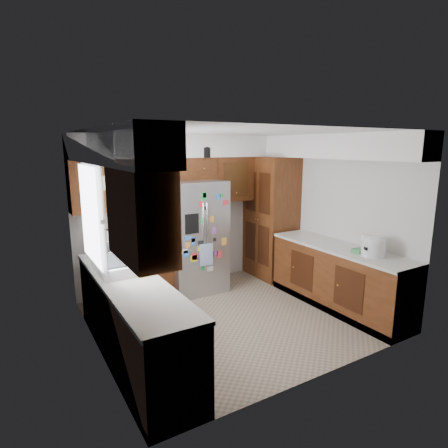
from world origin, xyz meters
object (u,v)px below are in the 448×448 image
(fridge, at_px, (194,237))
(rice_cooker, at_px, (374,246))
(paper_towel, at_px, (366,244))
(pantry, at_px, (271,218))

(fridge, height_order, rice_cooker, fridge)
(fridge, distance_m, rice_cooker, 2.69)
(fridge, xyz_separation_m, rice_cooker, (1.50, -2.23, 0.16))
(paper_towel, bearing_deg, fridge, 125.81)
(fridge, height_order, paper_towel, fridge)
(paper_towel, bearing_deg, rice_cooker, -94.47)
(pantry, bearing_deg, fridge, 177.94)
(rice_cooker, relative_size, paper_towel, 1.26)
(pantry, relative_size, fridge, 1.19)
(pantry, xyz_separation_m, paper_towel, (0.01, -2.04, -0.03))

